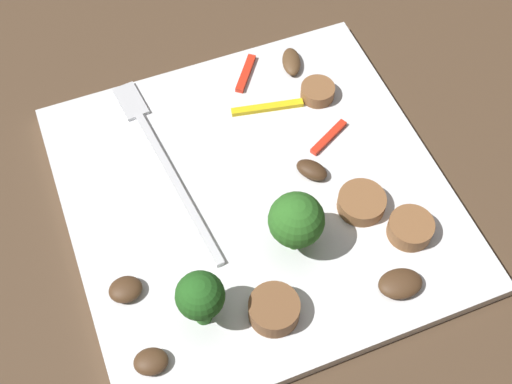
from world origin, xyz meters
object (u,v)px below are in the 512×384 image
at_px(sausage_slice_2, 318,92).
at_px(mushroom_2, 312,170).
at_px(mushroom_3, 151,362).
at_px(pepper_strip_0, 329,137).
at_px(sausage_slice_3, 362,203).
at_px(mushroom_1, 291,62).
at_px(mushroom_4, 126,289).
at_px(broccoli_floret_1, 200,297).
at_px(sausage_slice_0, 274,310).
at_px(fork, 160,154).
at_px(pepper_strip_1, 267,107).
at_px(mushroom_0, 400,284).
at_px(plate, 256,196).
at_px(sausage_slice_1, 410,228).
at_px(broccoli_floret_0, 296,221).
at_px(pepper_strip_3, 246,73).

relative_size(sausage_slice_2, mushroom_2, 1.11).
bearing_deg(mushroom_3, pepper_strip_0, -55.86).
height_order(sausage_slice_3, mushroom_3, sausage_slice_3).
height_order(sausage_slice_2, mushroom_1, sausage_slice_2).
xyz_separation_m(sausage_slice_2, mushroom_4, (-0.11, 0.19, -0.00)).
bearing_deg(broccoli_floret_1, sausage_slice_0, -108.53).
bearing_deg(fork, sausage_slice_3, -134.81).
xyz_separation_m(broccoli_floret_1, mushroom_2, (0.08, -0.11, -0.03)).
distance_m(sausage_slice_2, mushroom_1, 0.04).
relative_size(mushroom_2, pepper_strip_1, 0.43).
xyz_separation_m(mushroom_0, pepper_strip_0, (0.13, -0.01, -0.00)).
relative_size(plate, pepper_strip_1, 4.71).
bearing_deg(sausage_slice_0, broccoli_floret_1, 71.47).
bearing_deg(sausage_slice_1, mushroom_1, 4.94).
bearing_deg(mushroom_2, broccoli_floret_1, 124.81).
height_order(broccoli_floret_0, sausage_slice_2, broccoli_floret_0).
relative_size(sausage_slice_0, mushroom_4, 1.50).
bearing_deg(mushroom_3, mushroom_0, -93.27).
bearing_deg(mushroom_1, broccoli_floret_1, 142.67).
relative_size(fork, broccoli_floret_0, 3.40).
distance_m(broccoli_floret_0, broccoli_floret_1, 0.08).
relative_size(broccoli_floret_0, sausage_slice_2, 1.96).
height_order(mushroom_4, pepper_strip_0, mushroom_4).
height_order(plate, mushroom_4, mushroom_4).
bearing_deg(mushroom_1, plate, 145.41).
bearing_deg(pepper_strip_1, sausage_slice_0, 159.52).
bearing_deg(mushroom_0, sausage_slice_3, -3.08).
relative_size(mushroom_2, mushroom_4, 1.09).
height_order(broccoli_floret_0, mushroom_0, broccoli_floret_0).
bearing_deg(sausage_slice_1, mushroom_4, 81.79).
bearing_deg(mushroom_1, pepper_strip_0, 177.89).
height_order(sausage_slice_3, mushroom_2, sausage_slice_3).
height_order(mushroom_0, pepper_strip_1, mushroom_0).
distance_m(plate, broccoli_floret_0, 0.06).
xyz_separation_m(sausage_slice_0, pepper_strip_3, (0.20, -0.06, -0.01)).
bearing_deg(mushroom_2, mushroom_0, -170.29).
distance_m(pepper_strip_1, pepper_strip_3, 0.04).
height_order(broccoli_floret_0, sausage_slice_0, broccoli_floret_0).
xyz_separation_m(mushroom_3, pepper_strip_0, (0.12, -0.18, -0.00)).
distance_m(broccoli_floret_0, mushroom_1, 0.17).
xyz_separation_m(broccoli_floret_0, sausage_slice_3, (0.01, -0.06, -0.03)).
bearing_deg(sausage_slice_3, pepper_strip_1, 14.94).
bearing_deg(pepper_strip_0, broccoli_floret_0, 140.89).
distance_m(sausage_slice_3, mushroom_2, 0.04).
height_order(sausage_slice_3, pepper_strip_1, sausage_slice_3).
bearing_deg(broccoli_floret_1, sausage_slice_3, -73.75).
bearing_deg(pepper_strip_1, pepper_strip_3, 4.55).
height_order(sausage_slice_3, mushroom_1, sausage_slice_3).
bearing_deg(pepper_strip_0, mushroom_0, 176.70).
height_order(plate, pepper_strip_3, pepper_strip_3).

